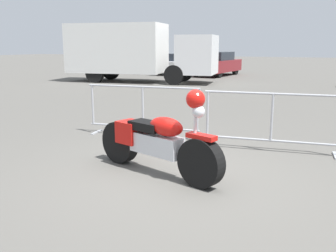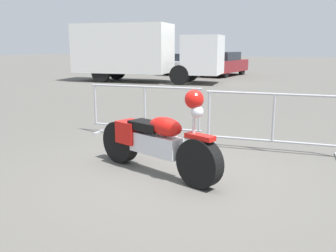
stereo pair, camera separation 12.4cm
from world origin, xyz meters
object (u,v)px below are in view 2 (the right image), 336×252
(crowd_barrier_far, at_px, (273,122))
(parked_car_white, at_px, (184,64))
(crowd_barrier_near, at_px, (145,110))
(parked_car_silver, at_px, (152,63))
(parked_car_maroon, at_px, (223,64))
(motorcycle, at_px, (156,141))
(box_truck, at_px, (139,50))

(crowd_barrier_far, bearing_deg, parked_car_white, 119.03)
(crowd_barrier_near, bearing_deg, parked_car_silver, 118.50)
(crowd_barrier_far, relative_size, parked_car_silver, 0.58)
(parked_car_maroon, bearing_deg, motorcycle, -159.88)
(motorcycle, relative_size, parked_car_silver, 0.55)
(crowd_barrier_far, xyz_separation_m, parked_car_white, (-9.05, 16.30, 0.13))
(parked_car_white, height_order, parked_car_maroon, parked_car_maroon)
(crowd_barrier_far, relative_size, parked_car_maroon, 0.54)
(parked_car_white, bearing_deg, motorcycle, -152.42)
(crowd_barrier_far, xyz_separation_m, parked_car_silver, (-11.75, 16.77, 0.14))
(box_truck, relative_size, parked_car_maroon, 1.76)
(motorcycle, relative_size, box_truck, 0.29)
(crowd_barrier_near, xyz_separation_m, parked_car_silver, (-9.11, 16.77, 0.14))
(crowd_barrier_near, relative_size, crowd_barrier_far, 1.00)
(parked_car_silver, relative_size, parked_car_white, 1.02)
(crowd_barrier_near, xyz_separation_m, parked_car_maroon, (-3.70, 16.18, 0.20))
(box_truck, relative_size, parked_car_white, 1.94)
(box_truck, bearing_deg, motorcycle, -67.36)
(crowd_barrier_far, bearing_deg, parked_car_silver, 125.01)
(motorcycle, distance_m, parked_car_silver, 21.44)
(motorcycle, bearing_deg, crowd_barrier_far, 72.71)
(crowd_barrier_near, relative_size, parked_car_silver, 0.58)
(motorcycle, xyz_separation_m, box_truck, (-7.68, 12.36, 1.13))
(crowd_barrier_near, height_order, parked_car_white, parked_car_white)
(parked_car_silver, bearing_deg, parked_car_white, -95.28)
(motorcycle, bearing_deg, parked_car_maroon, 122.19)
(crowd_barrier_near, height_order, crowd_barrier_far, same)
(crowd_barrier_near, xyz_separation_m, crowd_barrier_far, (2.64, 0.00, 0.00))
(crowd_barrier_far, relative_size, box_truck, 0.30)
(crowd_barrier_far, bearing_deg, box_truck, 130.87)
(motorcycle, xyz_separation_m, crowd_barrier_near, (-1.32, 1.96, 0.05))
(motorcycle, height_order, box_truck, box_truck)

